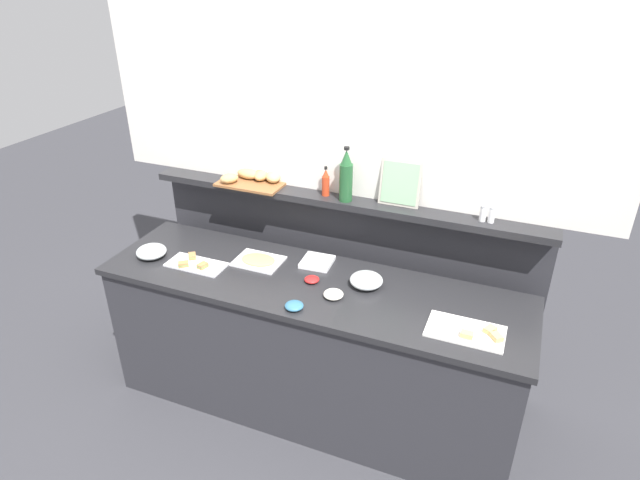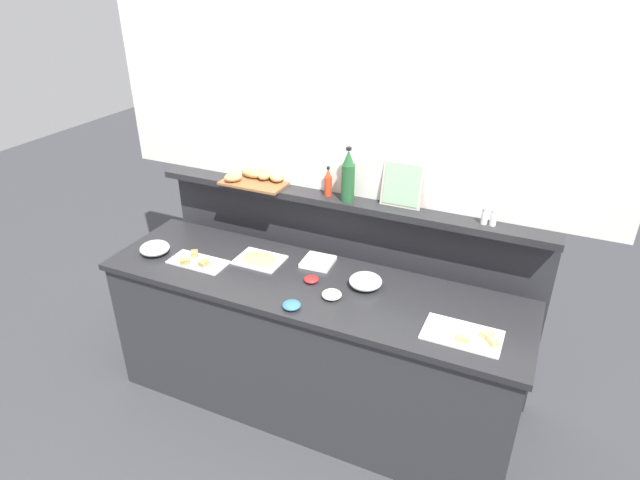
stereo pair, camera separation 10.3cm
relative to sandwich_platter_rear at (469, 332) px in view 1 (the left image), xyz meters
The scene contains 19 objects.
ground_plane 1.43m from the sandwich_platter_rear, 139.96° to the left, with size 12.00×12.00×0.00m, color #38383D.
buffet_counter 0.98m from the sandwich_platter_rear, behind, with size 2.35×0.66×0.88m.
back_ledge_unit 1.10m from the sandwich_platter_rear, 143.81° to the left, with size 2.40×0.22×1.21m.
upper_wall_panel 1.48m from the sandwich_platter_rear, 142.77° to the left, with size 3.00×0.08×1.39m, color white.
sandwich_platter_rear is the anchor object (origin of this frame).
sandwich_platter_side 1.53m from the sandwich_platter_rear, behind, with size 0.34×0.16×0.04m.
cold_cuts_platter 1.24m from the sandwich_platter_rear, behind, with size 0.27×0.21×0.02m.
glass_bowl_large 0.61m from the sandwich_platter_rear, 160.11° to the left, with size 0.18×0.18×0.07m.
glass_bowl_medium 1.83m from the sandwich_platter_rear, behind, with size 0.17×0.17×0.07m.
condiment_bowl_teal 0.86m from the sandwich_platter_rear, behind, with size 0.08×0.08×0.03m, color red.
condiment_bowl_red 0.85m from the sandwich_platter_rear, behind, with size 0.09×0.09×0.03m, color teal.
condiment_bowl_cream 0.69m from the sandwich_platter_rear, behind, with size 0.10×0.10×0.04m, color silver.
napkin_stack 0.96m from the sandwich_platter_rear, 160.30° to the left, with size 0.17×0.17×0.02m, color white.
hot_sauce_bottle 1.16m from the sandwich_platter_rear, 149.43° to the left, with size 0.04×0.04×0.18m.
wine_bottle_green 1.07m from the sandwich_platter_rear, 146.74° to the left, with size 0.08×0.08×0.32m.
salt_shaker 0.66m from the sandwich_platter_rear, 95.82° to the left, with size 0.03×0.03×0.09m.
pepper_shaker 0.66m from the sandwich_platter_rear, 91.28° to the left, with size 0.03×0.03×0.09m.
bread_basket 1.57m from the sandwich_platter_rear, 157.82° to the left, with size 0.40×0.31×0.08m.
framed_picture 0.90m from the sandwich_platter_rear, 131.13° to the left, with size 0.23×0.06×0.26m.
Camera 1 is at (0.98, -2.26, 2.46)m, focal length 30.40 mm.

